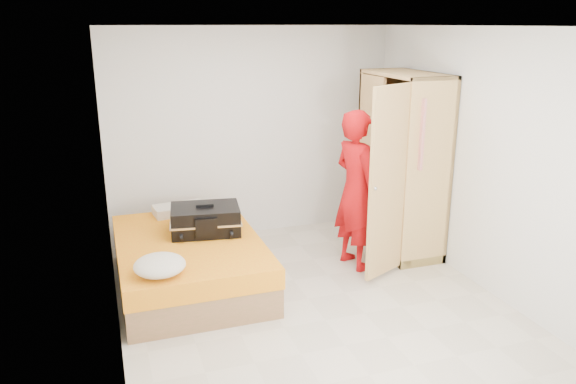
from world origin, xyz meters
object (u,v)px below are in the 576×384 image
object	(u,v)px
wardrobe	(400,169)
round_cushion	(160,265)
bed	(189,262)
suitcase	(205,220)
person	(356,190)

from	to	relation	value
wardrobe	round_cushion	world-z (taller)	wardrobe
bed	round_cushion	bearing A→B (deg)	-116.09
bed	round_cushion	distance (m)	0.90
suitcase	round_cushion	size ratio (longest dim) A/B	1.74
wardrobe	round_cushion	xyz separation A→B (m)	(-2.87, -0.89, -0.41)
round_cushion	bed	bearing A→B (deg)	63.91
bed	person	size ratio (longest dim) A/B	1.15
suitcase	wardrobe	bearing A→B (deg)	8.10
round_cushion	suitcase	bearing A→B (deg)	57.24
bed	wardrobe	xyz separation A→B (m)	(2.50, 0.13, 0.75)
wardrobe	bed	bearing A→B (deg)	-176.92
wardrobe	suitcase	bearing A→B (deg)	179.58
suitcase	bed	bearing A→B (deg)	-136.03
suitcase	round_cushion	xyz separation A→B (m)	(-0.58, -0.90, -0.05)
person	wardrobe	bearing A→B (deg)	-83.24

